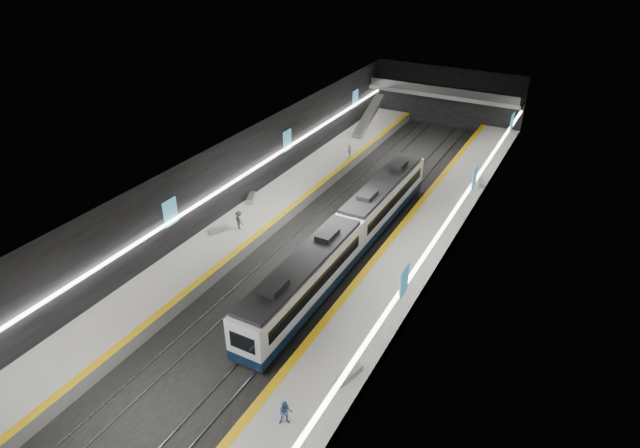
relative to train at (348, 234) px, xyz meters
The scene contains 25 objects.
ground 3.42m from the train, 162.20° to the left, with size 70.00×70.00×0.00m, color black.
ceiling 6.37m from the train, 162.20° to the left, with size 20.00×70.00×0.04m, color beige.
wall_left 12.65m from the train, behind, with size 0.04×70.00×8.00m, color black.
wall_right 7.76m from the train, ahead, with size 0.04×70.00×8.00m, color black.
wall_back 35.94m from the train, 93.99° to the left, with size 20.00×0.04×8.00m, color black.
platform_left 10.17m from the train, behind, with size 5.00×70.00×1.00m, color slate.
tile_surface_left 10.10m from the train, behind, with size 5.00×70.00×0.02m, color #A4A39F.
tactile_strip_left 7.93m from the train, behind, with size 0.60×70.00×0.02m, color #E3AB0B.
platform_right 5.34m from the train, ahead, with size 5.00×70.00×1.00m, color slate.
tile_surface_right 5.20m from the train, ahead, with size 5.00×70.00×0.02m, color #A4A39F.
tactile_strip_right 3.14m from the train, 16.00° to the left, with size 0.60×70.00×0.02m, color #E3AB0B.
rails 3.38m from the train, 162.20° to the left, with size 6.52×70.00×0.12m.
train is the anchor object (origin of this frame).
ad_posters 3.85m from the train, 144.20° to the left, with size 19.94×53.50×2.20m.
cove_light_left 12.43m from the train, behind, with size 0.25×68.60×0.12m, color white.
cove_light_right 7.52m from the train, ahead, with size 0.25×68.60×0.12m, color white.
mezzanine_bridge 33.94m from the train, 94.24° to the left, with size 20.00×3.00×1.50m.
escalator 28.62m from the train, 110.46° to the left, with size 1.20×8.00×0.60m, color #99999E.
bench_left_near 11.61m from the train, 163.17° to the right, with size 0.47×1.71×0.42m, color #99999E.
bench_left_far 12.43m from the train, 165.56° to the left, with size 0.57×2.05×0.50m, color #99999E.
bench_right_near 14.83m from the train, 63.93° to the right, with size 0.54×1.95×0.48m, color #99999E.
bench_right_far 18.67m from the train, 67.94° to the left, with size 0.46×1.67×0.41m, color #99999E.
passenger_right_b 18.59m from the train, 74.73° to the right, with size 0.77×0.60×1.58m, color #4C6BA6.
passenger_left_a 19.07m from the train, 115.24° to the left, with size 0.97×0.40×1.66m, color silver.
passenger_left_b 9.92m from the train, 168.83° to the right, with size 1.12×0.65×1.74m, color #434149.
Camera 1 is at (18.48, -35.36, 25.07)m, focal length 30.00 mm.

